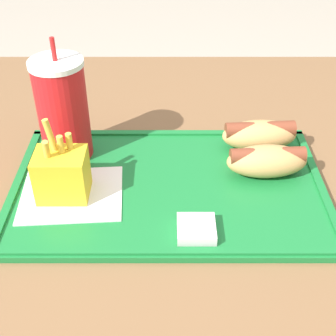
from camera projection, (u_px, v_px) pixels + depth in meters
The scene contains 8 objects.
dining_table at pixel (162, 328), 0.93m from camera, with size 1.15×1.00×0.71m.
food_tray at pixel (168, 186), 0.72m from camera, with size 0.47×0.29×0.01m.
paper_napkin at pixel (72, 194), 0.69m from camera, with size 0.16×0.14×0.00m.
soda_cup at pixel (62, 110), 0.73m from camera, with size 0.08×0.08×0.20m.
hot_dog_far at pixel (259, 134), 0.78m from camera, with size 0.13×0.07×0.05m.
hot_dog_near at pixel (267, 160), 0.72m from camera, with size 0.13×0.06×0.05m.
fries_carton at pixel (62, 174), 0.67m from camera, with size 0.07×0.06×0.12m.
sauce_cup_mayo at pixel (196, 229), 0.62m from camera, with size 0.05×0.05×0.02m.
Camera 1 is at (0.01, -0.55, 1.17)m, focal length 50.00 mm.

